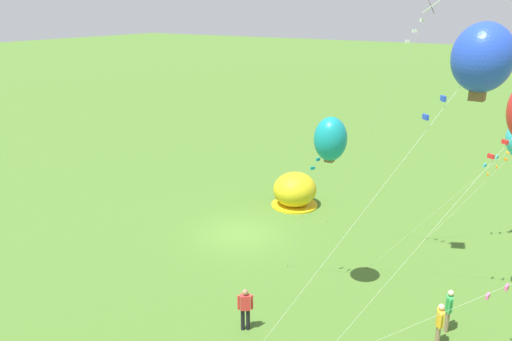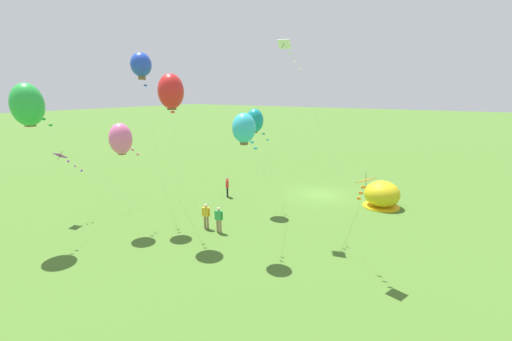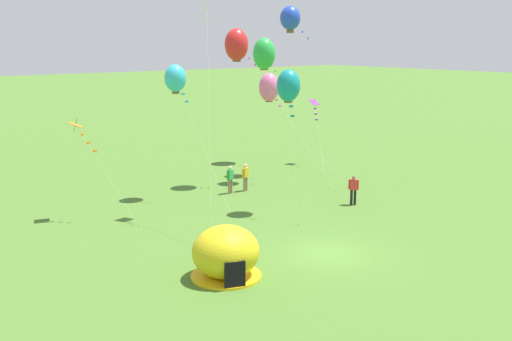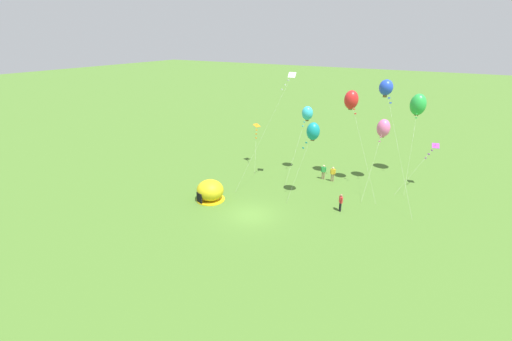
{
  "view_description": "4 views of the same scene",
  "coord_description": "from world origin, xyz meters",
  "px_view_note": "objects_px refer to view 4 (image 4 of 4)",
  "views": [
    {
      "loc": [
        20.07,
        13.87,
        11.66
      ],
      "look_at": [
        -0.33,
        0.86,
        3.64
      ],
      "focal_mm": 35.0,
      "sensor_mm": 36.0,
      "label": 1
    },
    {
      "loc": [
        -10.11,
        27.68,
        8.98
      ],
      "look_at": [
        3.3,
        5.84,
        2.96
      ],
      "focal_mm": 24.0,
      "sensor_mm": 36.0,
      "label": 2
    },
    {
      "loc": [
        -17.86,
        -17.7,
        9.16
      ],
      "look_at": [
        -0.95,
        4.03,
        3.18
      ],
      "focal_mm": 42.0,
      "sensor_mm": 36.0,
      "label": 3
    },
    {
      "loc": [
        14.4,
        -23.52,
        15.42
      ],
      "look_at": [
        -0.17,
        1.18,
        3.95
      ],
      "focal_mm": 24.0,
      "sensor_mm": 36.0,
      "label": 4
    }
  ],
  "objects_px": {
    "person_watching_sky": "(333,173)",
    "kite_purple": "(433,149)",
    "kite_orange": "(257,128)",
    "kite_blue": "(386,88)",
    "person_near_tent": "(341,202)",
    "kite_red": "(351,100)",
    "popup_tent": "(210,191)",
    "kite_pink": "(383,128)",
    "kite_teal": "(313,131)",
    "kite_green": "(418,105)",
    "kite_white": "(289,80)",
    "kite_cyan": "(307,113)",
    "person_center_field": "(323,171)"
  },
  "relations": [
    {
      "from": "kite_cyan",
      "to": "kite_teal",
      "type": "height_order",
      "value": "kite_cyan"
    },
    {
      "from": "person_watching_sky",
      "to": "kite_purple",
      "type": "xyz_separation_m",
      "value": [
        9.25,
        3.65,
        3.4
      ]
    },
    {
      "from": "popup_tent",
      "to": "kite_orange",
      "type": "distance_m",
      "value": 11.84
    },
    {
      "from": "kite_orange",
      "to": "kite_white",
      "type": "xyz_separation_m",
      "value": [
        5.71,
        -3.35,
        6.44
      ]
    },
    {
      "from": "person_watching_sky",
      "to": "kite_teal",
      "type": "relative_size",
      "value": 0.22
    },
    {
      "from": "person_watching_sky",
      "to": "kite_blue",
      "type": "bearing_deg",
      "value": 10.99
    },
    {
      "from": "kite_green",
      "to": "kite_orange",
      "type": "bearing_deg",
      "value": -160.12
    },
    {
      "from": "kite_pink",
      "to": "kite_purple",
      "type": "xyz_separation_m",
      "value": [
        5.05,
        0.77,
        -1.69
      ]
    },
    {
      "from": "person_near_tent",
      "to": "kite_green",
      "type": "xyz_separation_m",
      "value": [
        3.91,
        13.04,
        7.23
      ]
    },
    {
      "from": "person_near_tent",
      "to": "kite_orange",
      "type": "distance_m",
      "value": 15.26
    },
    {
      "from": "person_near_tent",
      "to": "kite_red",
      "type": "relative_size",
      "value": 0.17
    },
    {
      "from": "kite_teal",
      "to": "kite_blue",
      "type": "height_order",
      "value": "kite_blue"
    },
    {
      "from": "popup_tent",
      "to": "kite_cyan",
      "type": "relative_size",
      "value": 0.36
    },
    {
      "from": "kite_teal",
      "to": "kite_orange",
      "type": "bearing_deg",
      "value": 150.1
    },
    {
      "from": "popup_tent",
      "to": "kite_green",
      "type": "height_order",
      "value": "kite_green"
    },
    {
      "from": "kite_cyan",
      "to": "popup_tent",
      "type": "bearing_deg",
      "value": -112.44
    },
    {
      "from": "person_watching_sky",
      "to": "person_near_tent",
      "type": "height_order",
      "value": "same"
    },
    {
      "from": "kite_orange",
      "to": "popup_tent",
      "type": "bearing_deg",
      "value": -83.7
    },
    {
      "from": "person_near_tent",
      "to": "person_center_field",
      "type": "bearing_deg",
      "value": 122.11
    },
    {
      "from": "kite_pink",
      "to": "kite_red",
      "type": "bearing_deg",
      "value": -163.4
    },
    {
      "from": "kite_green",
      "to": "kite_purple",
      "type": "distance_m",
      "value": 5.47
    },
    {
      "from": "kite_purple",
      "to": "kite_green",
      "type": "bearing_deg",
      "value": 128.58
    },
    {
      "from": "popup_tent",
      "to": "person_near_tent",
      "type": "relative_size",
      "value": 1.63
    },
    {
      "from": "popup_tent",
      "to": "kite_teal",
      "type": "distance_m",
      "value": 11.59
    },
    {
      "from": "popup_tent",
      "to": "kite_white",
      "type": "height_order",
      "value": "kite_white"
    },
    {
      "from": "person_near_tent",
      "to": "kite_orange",
      "type": "xyz_separation_m",
      "value": [
        -13.11,
        6.89,
        3.69
      ]
    },
    {
      "from": "person_watching_sky",
      "to": "kite_purple",
      "type": "relative_size",
      "value": 0.35
    },
    {
      "from": "kite_red",
      "to": "kite_pink",
      "type": "relative_size",
      "value": 1.38
    },
    {
      "from": "kite_green",
      "to": "kite_cyan",
      "type": "xyz_separation_m",
      "value": [
        -10.8,
        -5.3,
        -1.16
      ]
    },
    {
      "from": "popup_tent",
      "to": "kite_blue",
      "type": "height_order",
      "value": "kite_blue"
    },
    {
      "from": "popup_tent",
      "to": "kite_red",
      "type": "height_order",
      "value": "kite_red"
    },
    {
      "from": "kite_red",
      "to": "kite_blue",
      "type": "height_order",
      "value": "kite_blue"
    },
    {
      "from": "popup_tent",
      "to": "person_watching_sky",
      "type": "bearing_deg",
      "value": 49.94
    },
    {
      "from": "popup_tent",
      "to": "kite_green",
      "type": "relative_size",
      "value": 0.3
    },
    {
      "from": "kite_cyan",
      "to": "kite_purple",
      "type": "distance_m",
      "value": 13.69
    },
    {
      "from": "person_watching_sky",
      "to": "kite_blue",
      "type": "xyz_separation_m",
      "value": [
        4.26,
        0.83,
        9.61
      ]
    },
    {
      "from": "person_watching_sky",
      "to": "person_near_tent",
      "type": "xyz_separation_m",
      "value": [
        2.92,
        -6.35,
        0.0
      ]
    },
    {
      "from": "kite_teal",
      "to": "popup_tent",
      "type": "bearing_deg",
      "value": -144.73
    },
    {
      "from": "kite_green",
      "to": "kite_teal",
      "type": "height_order",
      "value": "kite_green"
    },
    {
      "from": "kite_pink",
      "to": "kite_teal",
      "type": "distance_m",
      "value": 9.25
    },
    {
      "from": "kite_blue",
      "to": "person_near_tent",
      "type": "bearing_deg",
      "value": -100.59
    },
    {
      "from": "person_center_field",
      "to": "kite_green",
      "type": "relative_size",
      "value": 0.18
    },
    {
      "from": "kite_pink",
      "to": "kite_teal",
      "type": "relative_size",
      "value": 0.94
    },
    {
      "from": "person_watching_sky",
      "to": "kite_white",
      "type": "bearing_deg",
      "value": -147.89
    },
    {
      "from": "kite_green",
      "to": "kite_pink",
      "type": "xyz_separation_m",
      "value": [
        -2.62,
        -3.81,
        -2.15
      ]
    },
    {
      "from": "person_center_field",
      "to": "person_near_tent",
      "type": "bearing_deg",
      "value": -57.89
    },
    {
      "from": "popup_tent",
      "to": "kite_purple",
      "type": "bearing_deg",
      "value": 38.15
    },
    {
      "from": "kite_orange",
      "to": "kite_blue",
      "type": "bearing_deg",
      "value": 1.13
    },
    {
      "from": "kite_blue",
      "to": "kite_red",
      "type": "bearing_deg",
      "value": 163.89
    },
    {
      "from": "kite_red",
      "to": "kite_purple",
      "type": "height_order",
      "value": "kite_red"
    }
  ]
}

